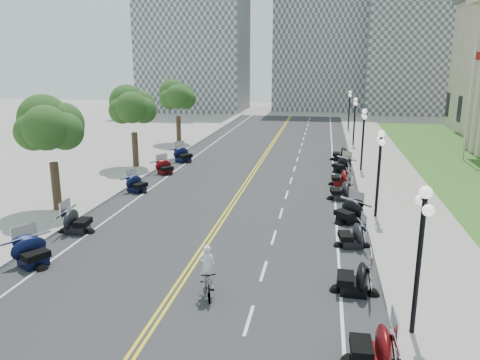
# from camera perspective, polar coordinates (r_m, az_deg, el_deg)

# --- Properties ---
(ground) EXTENTS (160.00, 160.00, 0.00)m
(ground) POSITION_cam_1_polar(r_m,az_deg,el_deg) (24.63, -3.33, -6.54)
(ground) COLOR gray
(road) EXTENTS (16.00, 90.00, 0.01)m
(road) POSITION_cam_1_polar(r_m,az_deg,el_deg) (33.97, 0.59, -0.63)
(road) COLOR #333335
(road) RESTS_ON ground
(centerline_yellow_a) EXTENTS (0.12, 90.00, 0.00)m
(centerline_yellow_a) POSITION_cam_1_polar(r_m,az_deg,el_deg) (33.99, 0.40, -0.61)
(centerline_yellow_a) COLOR yellow
(centerline_yellow_a) RESTS_ON road
(centerline_yellow_b) EXTENTS (0.12, 90.00, 0.00)m
(centerline_yellow_b) POSITION_cam_1_polar(r_m,az_deg,el_deg) (33.95, 0.79, -0.63)
(centerline_yellow_b) COLOR yellow
(centerline_yellow_b) RESTS_ON road
(edge_line_north) EXTENTS (0.12, 90.00, 0.00)m
(edge_line_north) POSITION_cam_1_polar(r_m,az_deg,el_deg) (33.54, 11.44, -1.11)
(edge_line_north) COLOR white
(edge_line_north) RESTS_ON road
(edge_line_south) EXTENTS (0.12, 90.00, 0.00)m
(edge_line_south) POSITION_cam_1_polar(r_m,az_deg,el_deg) (35.57, -9.62, -0.14)
(edge_line_south) COLOR white
(edge_line_south) RESTS_ON road
(lane_dash_4) EXTENTS (0.12, 2.00, 0.00)m
(lane_dash_4) POSITION_cam_1_polar(r_m,az_deg,el_deg) (16.97, 1.08, -16.70)
(lane_dash_4) COLOR white
(lane_dash_4) RESTS_ON road
(lane_dash_5) EXTENTS (0.12, 2.00, 0.00)m
(lane_dash_5) POSITION_cam_1_polar(r_m,az_deg,el_deg) (20.47, 2.90, -11.00)
(lane_dash_5) COLOR white
(lane_dash_5) RESTS_ON road
(lane_dash_6) EXTENTS (0.12, 2.00, 0.00)m
(lane_dash_6) POSITION_cam_1_polar(r_m,az_deg,el_deg) (24.12, 4.14, -6.99)
(lane_dash_6) COLOR white
(lane_dash_6) RESTS_ON road
(lane_dash_7) EXTENTS (0.12, 2.00, 0.00)m
(lane_dash_7) POSITION_cam_1_polar(r_m,az_deg,el_deg) (27.87, 5.03, -4.04)
(lane_dash_7) COLOR white
(lane_dash_7) RESTS_ON road
(lane_dash_8) EXTENTS (0.12, 2.00, 0.00)m
(lane_dash_8) POSITION_cam_1_polar(r_m,az_deg,el_deg) (31.68, 5.70, -1.80)
(lane_dash_8) COLOR white
(lane_dash_8) RESTS_ON road
(lane_dash_9) EXTENTS (0.12, 2.00, 0.00)m
(lane_dash_9) POSITION_cam_1_polar(r_m,az_deg,el_deg) (35.53, 6.23, -0.04)
(lane_dash_9) COLOR white
(lane_dash_9) RESTS_ON road
(lane_dash_10) EXTENTS (0.12, 2.00, 0.00)m
(lane_dash_10) POSITION_cam_1_polar(r_m,az_deg,el_deg) (39.42, 6.66, 1.38)
(lane_dash_10) COLOR white
(lane_dash_10) RESTS_ON road
(lane_dash_11) EXTENTS (0.12, 2.00, 0.00)m
(lane_dash_11) POSITION_cam_1_polar(r_m,az_deg,el_deg) (43.32, 7.00, 2.54)
(lane_dash_11) COLOR white
(lane_dash_11) RESTS_ON road
(lane_dash_12) EXTENTS (0.12, 2.00, 0.00)m
(lane_dash_12) POSITION_cam_1_polar(r_m,az_deg,el_deg) (47.24, 7.30, 3.50)
(lane_dash_12) COLOR white
(lane_dash_12) RESTS_ON road
(lane_dash_13) EXTENTS (0.12, 2.00, 0.00)m
(lane_dash_13) POSITION_cam_1_polar(r_m,az_deg,el_deg) (51.17, 7.54, 4.32)
(lane_dash_13) COLOR white
(lane_dash_13) RESTS_ON road
(lane_dash_14) EXTENTS (0.12, 2.00, 0.00)m
(lane_dash_14) POSITION_cam_1_polar(r_m,az_deg,el_deg) (55.11, 7.75, 5.02)
(lane_dash_14) COLOR white
(lane_dash_14) RESTS_ON road
(lane_dash_15) EXTENTS (0.12, 2.00, 0.00)m
(lane_dash_15) POSITION_cam_1_polar(r_m,az_deg,el_deg) (59.06, 7.94, 5.63)
(lane_dash_15) COLOR white
(lane_dash_15) RESTS_ON road
(lane_dash_16) EXTENTS (0.12, 2.00, 0.00)m
(lane_dash_16) POSITION_cam_1_polar(r_m,az_deg,el_deg) (63.02, 8.10, 6.16)
(lane_dash_16) COLOR white
(lane_dash_16) RESTS_ON road
(lane_dash_17) EXTENTS (0.12, 2.00, 0.00)m
(lane_dash_17) POSITION_cam_1_polar(r_m,az_deg,el_deg) (66.98, 8.24, 6.63)
(lane_dash_17) COLOR white
(lane_dash_17) RESTS_ON road
(lane_dash_18) EXTENTS (0.12, 2.00, 0.00)m
(lane_dash_18) POSITION_cam_1_polar(r_m,az_deg,el_deg) (70.95, 8.37, 7.05)
(lane_dash_18) COLOR white
(lane_dash_18) RESTS_ON road
(lane_dash_19) EXTENTS (0.12, 2.00, 0.00)m
(lane_dash_19) POSITION_cam_1_polar(r_m,az_deg,el_deg) (74.92, 8.48, 7.42)
(lane_dash_19) COLOR white
(lane_dash_19) RESTS_ON road
(sidewalk_north) EXTENTS (5.00, 90.00, 0.15)m
(sidewalk_north) POSITION_cam_1_polar(r_m,az_deg,el_deg) (33.88, 18.39, -1.30)
(sidewalk_north) COLOR #9E9991
(sidewalk_north) RESTS_ON ground
(sidewalk_south) EXTENTS (5.00, 90.00, 0.15)m
(sidewalk_south) POSITION_cam_1_polar(r_m,az_deg,el_deg) (37.13, -15.59, 0.23)
(sidewalk_south) COLOR #9E9991
(sidewalk_south) RESTS_ON ground
(lawn) EXTENTS (9.00, 60.00, 0.10)m
(lawn) POSITION_cam_1_polar(r_m,az_deg,el_deg) (43.01, 26.22, 1.12)
(lawn) COLOR #356023
(lawn) RESTS_ON ground
(distant_block_a) EXTENTS (18.00, 14.00, 26.00)m
(distant_block_a) POSITION_cam_1_polar(r_m,az_deg,el_deg) (87.68, -5.56, 16.99)
(distant_block_a) COLOR gray
(distant_block_a) RESTS_ON ground
(distant_block_b) EXTENTS (16.00, 12.00, 30.00)m
(distant_block_b) POSITION_cam_1_polar(r_m,az_deg,el_deg) (90.60, 9.75, 18.03)
(distant_block_b) COLOR gray
(distant_block_b) RESTS_ON ground
(distant_block_c) EXTENTS (20.00, 14.00, 22.00)m
(distant_block_c) POSITION_cam_1_polar(r_m,az_deg,el_deg) (88.95, 21.67, 14.76)
(distant_block_c) COLOR gray
(distant_block_c) RESTS_ON ground
(street_lamp_1) EXTENTS (0.50, 1.20, 4.90)m
(street_lamp_1) POSITION_cam_1_polar(r_m,az_deg,el_deg) (15.94, 20.95, -9.40)
(street_lamp_1) COLOR black
(street_lamp_1) RESTS_ON sidewalk_north
(street_lamp_2) EXTENTS (0.50, 1.20, 4.90)m
(street_lamp_2) POSITION_cam_1_polar(r_m,az_deg,el_deg) (27.25, 16.52, 0.65)
(street_lamp_2) COLOR black
(street_lamp_2) RESTS_ON sidewalk_north
(street_lamp_3) EXTENTS (0.50, 1.20, 4.90)m
(street_lamp_3) POSITION_cam_1_polar(r_m,az_deg,el_deg) (38.98, 14.73, 4.74)
(street_lamp_3) COLOR black
(street_lamp_3) RESTS_ON sidewalk_north
(street_lamp_4) EXTENTS (0.50, 1.20, 4.90)m
(street_lamp_4) POSITION_cam_1_polar(r_m,az_deg,el_deg) (50.84, 13.77, 6.92)
(street_lamp_4) COLOR black
(street_lamp_4) RESTS_ON sidewalk_north
(street_lamp_5) EXTENTS (0.50, 1.20, 4.90)m
(street_lamp_5) POSITION_cam_1_polar(r_m,az_deg,el_deg) (62.75, 13.16, 8.28)
(street_lamp_5) COLOR black
(street_lamp_5) RESTS_ON sidewalk_north
(flagpole) EXTENTS (1.10, 0.20, 10.00)m
(flagpole) POSITION_cam_1_polar(r_m,az_deg,el_deg) (46.25, 26.18, 8.19)
(flagpole) COLOR silver
(flagpole) RESTS_ON ground
(tree_2) EXTENTS (4.80, 4.80, 9.20)m
(tree_2) POSITION_cam_1_polar(r_m,az_deg,el_deg) (29.15, -22.08, 5.36)
(tree_2) COLOR #235619
(tree_2) RESTS_ON sidewalk_south
(tree_3) EXTENTS (4.80, 4.80, 9.20)m
(tree_3) POSITION_cam_1_polar(r_m,az_deg,el_deg) (39.73, -12.90, 8.15)
(tree_3) COLOR #235619
(tree_3) RESTS_ON sidewalk_south
(tree_4) EXTENTS (4.80, 4.80, 9.20)m
(tree_4) POSITION_cam_1_polar(r_m,az_deg,el_deg) (50.94, -7.61, 9.65)
(tree_4) COLOR #235619
(tree_4) RESTS_ON sidewalk_south
(motorcycle_n_3) EXTENTS (2.05, 2.05, 1.40)m
(motorcycle_n_3) POSITION_cam_1_polar(r_m,az_deg,el_deg) (15.04, 15.88, -18.67)
(motorcycle_n_3) COLOR #590A0C
(motorcycle_n_3) RESTS_ON road
(motorcycle_n_4) EXTENTS (2.11, 2.11, 1.41)m
(motorcycle_n_4) POSITION_cam_1_polar(r_m,az_deg,el_deg) (18.92, 13.73, -11.30)
(motorcycle_n_4) COLOR black
(motorcycle_n_4) RESTS_ON road
(motorcycle_n_5) EXTENTS (2.19, 2.19, 1.33)m
(motorcycle_n_5) POSITION_cam_1_polar(r_m,az_deg,el_deg) (23.35, 13.48, -6.38)
(motorcycle_n_5) COLOR black
(motorcycle_n_5) RESTS_ON road
(motorcycle_n_6) EXTENTS (2.82, 2.82, 1.39)m
(motorcycle_n_6) POSITION_cam_1_polar(r_m,az_deg,el_deg) (26.72, 13.10, -3.64)
(motorcycle_n_6) COLOR black
(motorcycle_n_6) RESTS_ON road
(motorcycle_n_7) EXTENTS (2.22, 2.22, 1.39)m
(motorcycle_n_7) POSITION_cam_1_polar(r_m,az_deg,el_deg) (31.01, 12.19, -1.10)
(motorcycle_n_7) COLOR black
(motorcycle_n_7) RESTS_ON road
(motorcycle_n_8) EXTENTS (1.96, 1.96, 1.32)m
(motorcycle_n_8) POSITION_cam_1_polar(r_m,az_deg,el_deg) (34.61, 12.10, 0.44)
(motorcycle_n_8) COLOR #590A0C
(motorcycle_n_8) RESTS_ON road
(motorcycle_n_9) EXTENTS (2.70, 2.70, 1.34)m
(motorcycle_n_9) POSITION_cam_1_polar(r_m,az_deg,el_deg) (38.77, 12.28, 1.93)
(motorcycle_n_9) COLOR black
(motorcycle_n_9) RESTS_ON road
(motorcycle_n_10) EXTENTS (1.99, 1.99, 1.39)m
(motorcycle_n_10) POSITION_cam_1_polar(r_m,az_deg,el_deg) (43.43, 12.06, 3.27)
(motorcycle_n_10) COLOR black
(motorcycle_n_10) RESTS_ON road
(motorcycle_s_4) EXTENTS (2.78, 2.78, 1.42)m
(motorcycle_s_4) POSITION_cam_1_polar(r_m,az_deg,el_deg) (22.59, -24.01, -7.86)
(motorcycle_s_4) COLOR black
(motorcycle_s_4) RESTS_ON road
(motorcycle_s_5) EXTENTS (2.18, 2.18, 1.41)m
(motorcycle_s_5) POSITION_cam_1_polar(r_m,az_deg,el_deg) (25.97, -19.28, -4.58)
(motorcycle_s_5) COLOR black
(motorcycle_s_5) RESTS_ON road
(motorcycle_s_7) EXTENTS (2.38, 2.38, 1.28)m
(motorcycle_s_7) POSITION_cam_1_polar(r_m,az_deg,el_deg) (32.86, -12.47, -0.35)
(motorcycle_s_7) COLOR black
(motorcycle_s_7) RESTS_ON road
(motorcycle_s_8) EXTENTS (2.53, 2.53, 1.25)m
(motorcycle_s_8) POSITION_cam_1_polar(r_m,az_deg,el_deg) (37.71, -9.13, 1.66)
(motorcycle_s_8) COLOR #590A0C
(motorcycle_s_8) RESTS_ON road
(motorcycle_s_9) EXTENTS (2.89, 2.89, 1.46)m
(motorcycle_s_9) POSITION_cam_1_polar(r_m,az_deg,el_deg) (42.07, -6.94, 3.18)
(motorcycle_s_9) COLOR black
(motorcycle_s_9) RESTS_ON road
(bicycle) EXTENTS (1.14, 1.99, 1.15)m
(bicycle) POSITION_cam_1_polar(r_m,az_deg,el_deg) (18.26, -3.98, -12.32)
(bicycle) COLOR #A51414
(bicycle) RESTS_ON road
(cyclist_rider) EXTENTS (0.63, 0.42, 1.74)m
(cyclist_rider) POSITION_cam_1_polar(r_m,az_deg,el_deg) (17.66, -4.07, -8.13)
(cyclist_rider) COLOR white
(cyclist_rider) RESTS_ON bicycle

